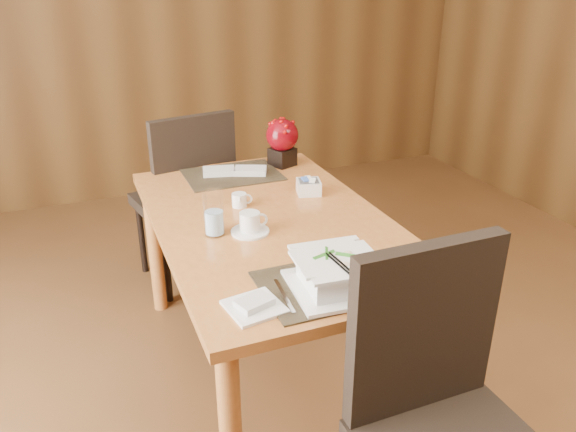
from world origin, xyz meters
name	(u,v)px	position (x,y,z in m)	size (l,w,h in m)	color
back_wall	(155,9)	(0.00, 3.00, 1.40)	(5.00, 0.02, 2.80)	brown
dining_table	(272,240)	(0.00, 0.60, 0.65)	(0.90, 1.50, 0.75)	#C37536
placemat_near	(331,283)	(0.00, 0.05, 0.75)	(0.45, 0.33, 0.01)	black
placemat_far	(232,175)	(0.00, 1.15, 0.75)	(0.45, 0.33, 0.01)	black
soup_setting	(336,274)	(0.00, 0.02, 0.81)	(0.30, 0.30, 0.11)	white
coffee_cup	(250,224)	(-0.12, 0.51, 0.79)	(0.15, 0.15, 0.08)	white
water_glass	(214,213)	(-0.25, 0.54, 0.84)	(0.08, 0.08, 0.18)	silver
creamer_jug	(239,200)	(-0.08, 0.77, 0.78)	(0.08, 0.08, 0.06)	white
sugar_caddy	(309,187)	(0.25, 0.80, 0.78)	(0.10, 0.10, 0.06)	white
berry_decor	(282,139)	(0.28, 1.20, 0.89)	(0.16, 0.16, 0.24)	black
napkins_far	(237,171)	(0.02, 1.15, 0.77)	(0.31, 0.11, 0.03)	silver
bread_plate	(254,307)	(-0.27, 0.01, 0.76)	(0.16, 0.16, 0.01)	white
near_chair	(444,412)	(0.12, -0.41, 0.58)	(0.48, 0.49, 1.03)	black
far_chair	(188,191)	(-0.16, 1.48, 0.57)	(0.55, 0.55, 1.01)	black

